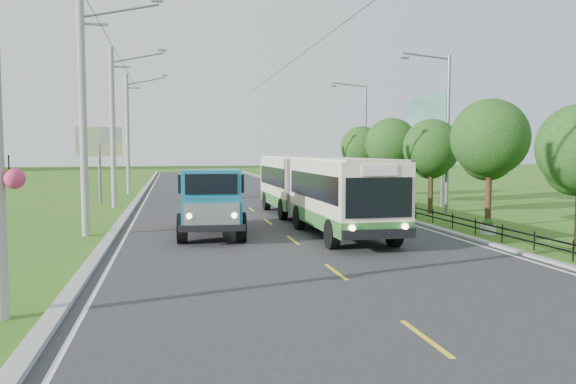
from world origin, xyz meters
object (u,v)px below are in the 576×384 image
object	(u,v)px
pole_far	(128,133)
planter_far	(364,197)
billboard_left	(99,147)
pole_mid	(113,127)
bus	(316,185)
tree_third	(489,142)
streetlight_far	(364,135)
planter_near	(488,228)
billboard_right	(426,125)
tree_fifth	(391,147)
streetlight_mid	(445,128)
tree_back	(362,150)
tree_fourth	(431,151)
planter_mid	(411,209)
dump_truck	(211,197)
pole_near	(84,114)

from	to	relation	value
pole_far	planter_far	world-z (taller)	pole_far
planter_far	billboard_left	world-z (taller)	billboard_left
pole_mid	bus	world-z (taller)	pole_mid
tree_third	streetlight_far	bearing A→B (deg)	87.73
planter_far	billboard_left	distance (m)	18.56
tree_third	billboard_left	xyz separation A→B (m)	(-19.36, 15.86, -0.12)
planter_near	bus	size ratio (longest dim) A/B	0.04
planter_near	billboard_right	xyz separation A→B (m)	(3.70, 14.00, 5.06)
tree_fifth	streetlight_mid	world-z (taller)	streetlight_mid
planter_near	bus	bearing A→B (deg)	144.96
pole_far	streetlight_far	size ratio (longest dim) A/B	1.10
tree_back	billboard_right	distance (m)	6.82
streetlight_mid	planter_near	world-z (taller)	streetlight_mid
billboard_right	tree_back	bearing A→B (deg)	111.70
tree_fourth	tree_back	world-z (taller)	tree_back
planter_mid	billboard_right	size ratio (longest dim) A/B	0.09
tree_third	tree_back	xyz separation A→B (m)	(-0.00, 18.00, -0.33)
pole_far	tree_back	world-z (taller)	pole_far
tree_third	streetlight_mid	xyz separation A→B (m)	(0.79, 5.86, 0.92)
tree_fourth	billboard_right	world-z (taller)	billboard_right
planter_near	dump_truck	distance (m)	11.99
pole_mid	planter_far	distance (m)	17.56
tree_third	tree_fifth	distance (m)	12.00
pole_mid	streetlight_far	world-z (taller)	pole_mid
tree_back	planter_near	size ratio (longest dim) A/B	8.21
tree_fifth	streetlight_mid	size ratio (longest dim) A/B	0.64
pole_near	dump_truck	xyz separation A→B (m)	(5.19, -0.62, -3.50)
streetlight_far	streetlight_mid	bearing A→B (deg)	-90.00
tree_back	planter_mid	bearing A→B (deg)	-95.91
pole_far	tree_fourth	distance (m)	26.20
pole_mid	pole_far	size ratio (longest dim) A/B	1.00
tree_third	billboard_left	distance (m)	25.02
tree_fourth	planter_far	size ratio (longest dim) A/B	8.06
billboard_right	dump_truck	distance (m)	19.64
pole_mid	tree_fifth	bearing A→B (deg)	-2.71
streetlight_mid	billboard_left	xyz separation A→B (m)	(-20.14, 10.00, -1.04)
billboard_right	bus	bearing A→B (deg)	-137.12
pole_near	billboard_right	world-z (taller)	pole_near
streetlight_mid	planter_near	bearing A→B (deg)	-104.32
pole_far	planter_mid	xyz separation A→B (m)	(16.86, -19.00, -4.81)
tree_fifth	tree_third	bearing A→B (deg)	-90.00
planter_mid	bus	distance (m)	7.52
streetlight_far	bus	bearing A→B (deg)	-116.03
pole_mid	dump_truck	bearing A→B (deg)	-67.66
pole_near	billboard_left	xyz separation A→B (m)	(-1.24, 15.00, -1.23)
tree_back	tree_third	bearing A→B (deg)	-90.00
pole_mid	tree_back	xyz separation A→B (m)	(18.12, 5.14, -1.44)
pole_near	planter_near	bearing A→B (deg)	-10.09
tree_back	streetlight_far	bearing A→B (deg)	67.08
pole_mid	bus	size ratio (longest dim) A/B	0.60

